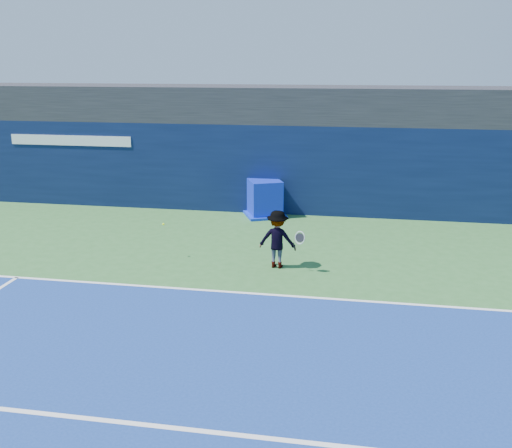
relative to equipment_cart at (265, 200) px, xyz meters
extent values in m
plane|color=#31682F|center=(0.01, -9.73, -0.56)|extent=(80.00, 80.00, 0.00)
cube|color=white|center=(0.01, -6.73, -0.55)|extent=(24.00, 0.10, 0.01)
cube|color=white|center=(0.01, -11.73, -0.55)|extent=(24.00, 0.10, 0.01)
cube|color=#222127|center=(0.01, 1.77, 3.04)|extent=(36.00, 3.00, 1.20)
cube|color=#091536|center=(0.01, 0.77, 0.94)|extent=(36.00, 1.00, 3.00)
cube|color=white|center=(-6.99, 0.26, 1.79)|extent=(4.50, 0.04, 0.35)
cube|color=#0D1EB7|center=(0.00, 0.00, 0.05)|extent=(1.33, 1.33, 1.22)
cube|color=#0D27B9|center=(0.00, 0.00, -0.51)|extent=(1.67, 1.67, 0.08)
imported|color=white|center=(1.10, -4.90, 0.18)|extent=(1.00, 0.64, 1.48)
cylinder|color=black|center=(1.55, -5.15, 0.09)|extent=(0.07, 0.13, 0.23)
torus|color=silver|center=(1.69, -5.20, 0.34)|extent=(0.27, 0.15, 0.26)
cylinder|color=black|center=(1.69, -5.20, 0.34)|extent=(0.23, 0.12, 0.22)
sphere|color=#D6EF1A|center=(-1.94, -4.72, 0.37)|extent=(0.06, 0.06, 0.06)
camera|label=1|loc=(2.90, -18.41, 4.47)|focal=40.00mm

